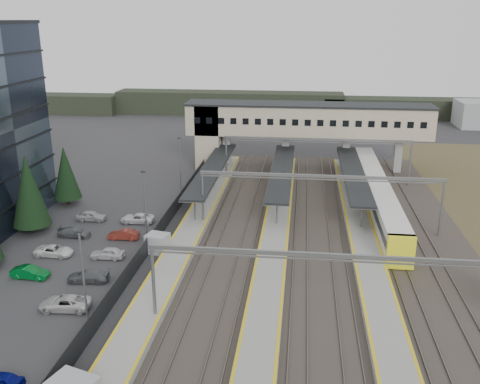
# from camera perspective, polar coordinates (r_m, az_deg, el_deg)

# --- Properties ---
(ground) EXTENTS (220.00, 220.00, 0.00)m
(ground) POSITION_cam_1_polar(r_m,az_deg,el_deg) (53.30, -4.57, -9.37)
(ground) COLOR #2B2B2D
(ground) RESTS_ON ground
(car_park) EXTENTS (10.40, 44.63, 1.29)m
(car_park) POSITION_cam_1_polar(r_m,az_deg,el_deg) (52.86, -19.57, -9.95)
(car_park) COLOR #B4B5BA
(car_park) RESTS_ON ground
(lampposts) EXTENTS (0.50, 53.25, 8.07)m
(lampposts) POSITION_cam_1_polar(r_m,az_deg,el_deg) (54.63, -12.71, -4.07)
(lampposts) COLOR slate
(lampposts) RESTS_ON ground
(fence) EXTENTS (0.08, 90.00, 2.00)m
(fence) POSITION_cam_1_polar(r_m,az_deg,el_deg) (58.74, -9.91, -5.81)
(fence) COLOR #26282B
(fence) RESTS_ON ground
(relay_cabin_far) EXTENTS (2.66, 2.37, 2.11)m
(relay_cabin_far) POSITION_cam_1_polar(r_m,az_deg,el_deg) (59.39, -8.78, -5.42)
(relay_cabin_far) COLOR #96999B
(relay_cabin_far) RESTS_ON ground
(rail_corridor) EXTENTS (34.00, 90.00, 0.92)m
(rail_corridor) POSITION_cam_1_polar(r_m,az_deg,el_deg) (56.75, 5.78, -7.30)
(rail_corridor) COLOR #332F29
(rail_corridor) RESTS_ON ground
(canopies) EXTENTS (23.10, 30.00, 3.28)m
(canopies) POSITION_cam_1_polar(r_m,az_deg,el_deg) (76.21, 4.48, 2.33)
(canopies) COLOR black
(canopies) RESTS_ON ground
(footbridge) EXTENTS (40.40, 6.40, 11.20)m
(footbridge) POSITION_cam_1_polar(r_m,az_deg,el_deg) (89.90, 5.42, 7.34)
(footbridge) COLOR tan
(footbridge) RESTS_ON ground
(gantries) EXTENTS (28.40, 62.28, 7.17)m
(gantries) POSITION_cam_1_polar(r_m,az_deg,el_deg) (52.73, 8.82, -2.71)
(gantries) COLOR slate
(gantries) RESTS_ON ground
(train) EXTENTS (2.81, 39.05, 3.54)m
(train) POSITION_cam_1_polar(r_m,az_deg,el_deg) (74.08, 14.42, -0.21)
(train) COLOR silver
(train) RESTS_ON ground
(treeline_far) EXTENTS (170.00, 19.00, 7.00)m
(treeline_far) POSITION_cam_1_polar(r_m,az_deg,el_deg) (140.98, 12.59, 8.81)
(treeline_far) COLOR black
(treeline_far) RESTS_ON ground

